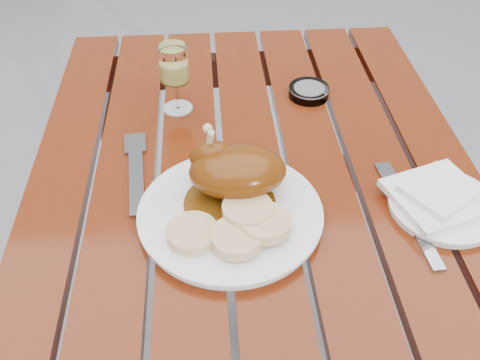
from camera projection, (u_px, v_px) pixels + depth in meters
name	position (u px, v px, depth m)	size (l,w,h in m)	color
table	(254.00, 318.00, 1.17)	(0.80, 1.20, 0.75)	maroon
dinner_plate	(230.00, 215.00, 0.86)	(0.30, 0.30, 0.02)	white
roast_duck	(233.00, 171.00, 0.86)	(0.17, 0.16, 0.11)	#57300A
bread_dumplings	(236.00, 226.00, 0.81)	(0.19, 0.13, 0.03)	#D4B881
wine_glass	(175.00, 79.00, 1.06)	(0.06, 0.06, 0.14)	#EEE26C
side_plate	(443.00, 206.00, 0.88)	(0.18, 0.18, 0.01)	white
napkin	(437.00, 196.00, 0.88)	(0.14, 0.13, 0.01)	white
ashtray	(309.00, 91.00, 1.13)	(0.09, 0.09, 0.02)	#B2B7BC
fork	(136.00, 175.00, 0.94)	(0.03, 0.21, 0.01)	gray
knife	(412.00, 220.00, 0.86)	(0.02, 0.21, 0.01)	gray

